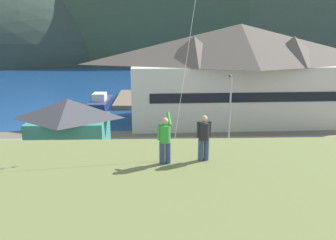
{
  "coord_description": "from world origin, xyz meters",
  "views": [
    {
      "loc": [
        -1.06,
        -20.59,
        11.18
      ],
      "look_at": [
        -0.02,
        9.0,
        3.56
      ],
      "focal_mm": 36.73,
      "sensor_mm": 36.0,
      "label": 1
    }
  ],
  "objects": [
    {
      "name": "person_companion",
      "position": [
        0.7,
        -8.43,
        7.4
      ],
      "size": [
        0.54,
        0.4,
        1.74
      ],
      "color": "#384770",
      "rests_on": "grassy_hill_foreground"
    },
    {
      "name": "parked_car_mid_row_near",
      "position": [
        10.17,
        6.8,
        1.06
      ],
      "size": [
        4.34,
        2.35,
        1.82
      ],
      "color": "navy",
      "rests_on": "parking_lot_pad"
    },
    {
      "name": "far_hill_east_peak",
      "position": [
        6.32,
        112.98,
        0.0
      ],
      "size": [
        110.42,
        48.09,
        79.88
      ],
      "primitive_type": "ellipsoid",
      "color": "#334733",
      "rests_on": "ground"
    },
    {
      "name": "parked_car_lone_by_shed",
      "position": [
        -3.34,
        5.74,
        1.06
      ],
      "size": [
        4.34,
        2.34,
        1.82
      ],
      "color": "silver",
      "rests_on": "parking_lot_pad"
    },
    {
      "name": "wharf_dock",
      "position": [
        -5.95,
        35.83,
        0.35
      ],
      "size": [
        3.2,
        14.17,
        0.7
      ],
      "color": "#70604C",
      "rests_on": "ground"
    },
    {
      "name": "bay_water",
      "position": [
        0.0,
        60.0,
        0.01
      ],
      "size": [
        360.0,
        84.0,
        0.03
      ],
      "primitive_type": "cube",
      "color": "navy",
      "rests_on": "ground"
    },
    {
      "name": "moored_boat_outer_mooring",
      "position": [
        -2.34,
        32.44,
        0.72
      ],
      "size": [
        3.24,
        7.99,
        2.16
      ],
      "color": "silver",
      "rests_on": "ground"
    },
    {
      "name": "parking_lot_pad",
      "position": [
        0.0,
        5.0,
        0.05
      ],
      "size": [
        40.0,
        20.0,
        0.1
      ],
      "primitive_type": "cube",
      "color": "gray",
      "rests_on": "ground"
    },
    {
      "name": "person_kite_flyer",
      "position": [
        -0.76,
        -8.7,
        7.42
      ],
      "size": [
        0.52,
        0.68,
        1.86
      ],
      "color": "#384770",
      "rests_on": "grassy_hill_foreground"
    },
    {
      "name": "parked_car_back_row_left",
      "position": [
        7.11,
        -0.58,
        1.06
      ],
      "size": [
        4.35,
        2.36,
        1.82
      ],
      "color": "#B28923",
      "rests_on": "parking_lot_pad"
    },
    {
      "name": "moored_boat_wharfside",
      "position": [
        -9.67,
        31.68,
        0.72
      ],
      "size": [
        2.92,
        8.47,
        2.16
      ],
      "color": "navy",
      "rests_on": "ground"
    },
    {
      "name": "parked_car_corner_spot",
      "position": [
        -0.88,
        1.19,
        1.06
      ],
      "size": [
        4.25,
        2.16,
        1.82
      ],
      "color": "#9EA3A8",
      "rests_on": "parking_lot_pad"
    },
    {
      "name": "parked_car_back_row_right",
      "position": [
        -11.59,
        1.69,
        1.06
      ],
      "size": [
        4.33,
        2.33,
        1.82
      ],
      "color": "red",
      "rests_on": "parking_lot_pad"
    },
    {
      "name": "ground_plane",
      "position": [
        0.0,
        0.0,
        0.0
      ],
      "size": [
        600.0,
        600.0,
        0.0
      ],
      "primitive_type": "plane",
      "color": "#66604C"
    },
    {
      "name": "harbor_lodge",
      "position": [
        9.36,
        22.29,
        6.45
      ],
      "size": [
        28.63,
        12.68,
        12.13
      ],
      "color": "beige",
      "rests_on": "ground"
    },
    {
      "name": "parked_car_front_row_end",
      "position": [
        2.36,
        6.02,
        1.06
      ],
      "size": [
        4.31,
        2.28,
        1.82
      ],
      "color": "silver",
      "rests_on": "parking_lot_pad"
    },
    {
      "name": "storage_shed_near_lot",
      "position": [
        -8.62,
        8.47,
        2.92
      ],
      "size": [
        6.87,
        5.39,
        5.64
      ],
      "color": "#338475",
      "rests_on": "ground"
    },
    {
      "name": "parking_light_pole",
      "position": [
        5.84,
        10.55,
        4.26
      ],
      "size": [
        0.24,
        0.78,
        7.24
      ],
      "color": "#ADADB2",
      "rests_on": "parking_lot_pad"
    },
    {
      "name": "far_hill_center_saddle",
      "position": [
        62.36,
        117.57,
        0.0
      ],
      "size": [
        124.6,
        62.48,
        95.96
      ],
      "primitive_type": "ellipsoid",
      "color": "#3D4C38",
      "rests_on": "ground"
    }
  ]
}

